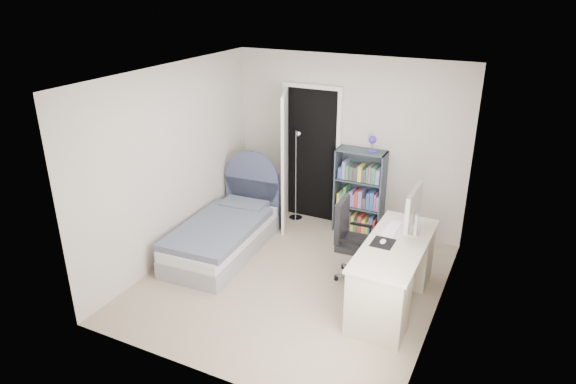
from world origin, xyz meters
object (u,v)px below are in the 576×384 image
at_px(nightstand, 267,196).
at_px(bookcase, 360,195).
at_px(office_chair, 351,236).
at_px(bed, 225,232).
at_px(floor_lamp, 297,184).
at_px(desk, 394,271).

xyz_separation_m(nightstand, bookcase, (1.38, 0.26, 0.18)).
distance_m(nightstand, bookcase, 1.41).
bearing_deg(nightstand, office_chair, -30.15).
bearing_deg(bed, nightstand, 86.72).
xyz_separation_m(nightstand, office_chair, (1.68, -0.98, 0.17)).
bearing_deg(bookcase, floor_lamp, -177.92).
bearing_deg(bed, desk, -5.58).
xyz_separation_m(bed, nightstand, (0.06, 1.08, 0.13)).
bearing_deg(desk, bookcase, 120.72).
distance_m(desk, office_chair, 0.72).
relative_size(nightstand, bookcase, 0.40).
bearing_deg(floor_lamp, office_chair, -42.89).
relative_size(floor_lamp, office_chair, 1.40).
height_order(nightstand, office_chair, office_chair).
relative_size(bookcase, office_chair, 1.45).
xyz_separation_m(floor_lamp, bookcase, (0.98, 0.04, -0.01)).
height_order(bookcase, desk, bookcase).
xyz_separation_m(nightstand, desk, (2.31, -1.31, 0.04)).
distance_m(nightstand, office_chair, 1.95).
relative_size(desk, office_chair, 1.57).
bearing_deg(desk, bed, 174.42).
height_order(bed, floor_lamp, floor_lamp).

